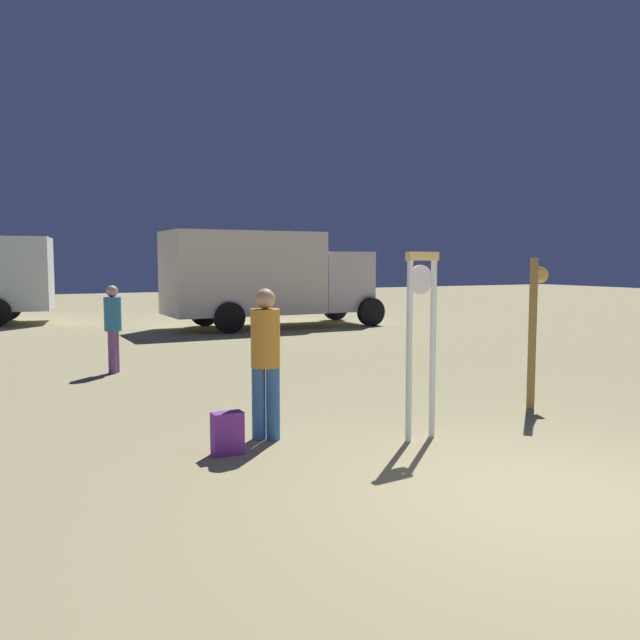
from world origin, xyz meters
The scene contains 7 objects.
ground_plane centered at (0.00, 0.00, 0.00)m, with size 80.00×80.00×0.00m, color tan.
standing_clock centered at (0.11, 2.13, 1.31)m, with size 0.45×0.14×2.18m.
arrow_sign centered at (2.70, 2.98, 1.45)m, with size 0.92×0.80×2.12m.
person_near_clock centered at (-1.51, 2.92, 0.98)m, with size 0.34×0.34×1.76m.
backpack centered at (-2.10, 2.54, 0.23)m, with size 0.33×0.22×0.46m.
person_distant centered at (-2.34, 8.44, 0.91)m, with size 0.31×0.31×1.63m.
box_truck_near centered at (3.32, 15.16, 1.62)m, with size 6.71×2.72×2.96m.
Camera 1 is at (-4.29, -4.11, 2.07)m, focal length 37.01 mm.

